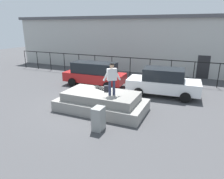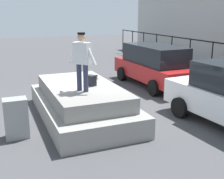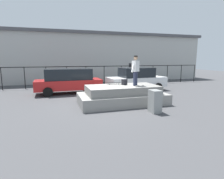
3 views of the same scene
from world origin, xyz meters
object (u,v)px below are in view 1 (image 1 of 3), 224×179
Objects in this scene: backpack at (107,89)px; utility_box at (99,119)px; car_white_sedan_mid at (163,82)px; skateboarder at (112,77)px; skateboard at (100,87)px; car_red_hatchback_near at (94,73)px.

backpack is 2.48m from utility_box.
car_white_sedan_mid is at bearing 73.45° from utility_box.
utility_box is (0.18, -1.88, -1.45)m from skateboarder.
skateboard is 2.55× the size of backpack.
car_white_sedan_mid is at bearing 64.58° from skateboarder.
skateboard is 0.79× the size of utility_box.
skateboarder reaches higher than car_red_hatchback_near.
car_red_hatchback_near reaches higher than backpack.
skateboarder is 5.01× the size of backpack.
car_white_sedan_mid is (5.25, -0.29, -0.03)m from car_red_hatchback_near.
car_white_sedan_mid is 6.16m from utility_box.
car_red_hatchback_near is (-3.33, 4.31, -1.03)m from skateboarder.
backpack is 0.07× the size of car_white_sedan_mid.
backpack is (0.56, -0.28, 0.06)m from skateboard.
car_white_sedan_mid is at bearing -3.11° from car_red_hatchback_near.
car_red_hatchback_near is at bearing 176.89° from car_white_sedan_mid.
skateboard is at bearing -57.67° from car_red_hatchback_near.
skateboarder is 0.35× the size of car_white_sedan_mid.
backpack is at bearing -123.64° from car_white_sedan_mid.
car_red_hatchback_near is 5.25m from car_white_sedan_mid.
skateboard is at bearing -47.62° from backpack.
skateboarder is at bearing 117.99° from backpack.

